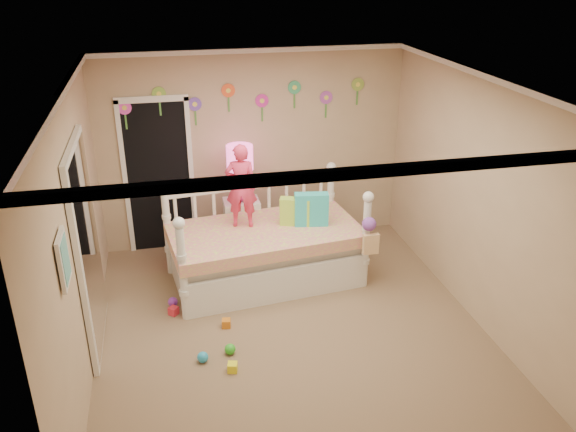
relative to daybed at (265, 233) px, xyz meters
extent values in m
cube|color=#7F684C|center=(0.07, -1.11, -0.62)|extent=(4.00, 4.50, 0.01)
cube|color=white|center=(0.07, -1.11, 1.98)|extent=(4.00, 4.50, 0.01)
cube|color=tan|center=(0.07, 1.14, 0.68)|extent=(4.00, 0.01, 2.60)
cube|color=tan|center=(-1.93, -1.11, 0.68)|extent=(0.01, 4.50, 2.60)
cube|color=tan|center=(2.07, -1.11, 0.68)|extent=(0.01, 4.50, 2.60)
cube|color=#22A5AD|center=(0.56, -0.02, 0.27)|extent=(0.42, 0.20, 0.40)
cube|color=#ACE245|center=(0.38, 0.03, 0.24)|extent=(0.38, 0.24, 0.34)
imported|color=#F13663|center=(-0.24, 0.13, 0.58)|extent=(0.41, 0.32, 1.01)
cube|color=white|center=(-0.17, 0.72, -0.24)|extent=(0.46, 0.35, 0.76)
sphere|color=#D61C7B|center=(-0.17, 0.72, 0.25)|extent=(0.20, 0.20, 0.20)
cylinder|color=#D61C7B|center=(-0.17, 0.72, 0.46)|extent=(0.03, 0.03, 0.42)
cylinder|color=#F1489B|center=(-0.17, 0.72, 0.72)|extent=(0.33, 0.33, 0.31)
cube|color=black|center=(-1.18, 1.12, 0.42)|extent=(0.90, 0.04, 2.07)
cube|color=white|center=(-1.89, -0.81, 0.43)|extent=(0.07, 1.30, 2.10)
cube|color=white|center=(-1.90, -2.01, 0.93)|extent=(0.05, 0.34, 0.42)
camera|label=1|loc=(-1.09, -6.19, 3.05)|focal=36.64mm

